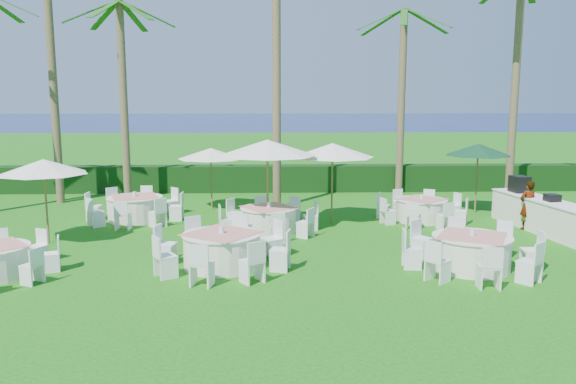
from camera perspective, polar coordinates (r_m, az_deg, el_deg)
name	(u,v)px	position (r m, az deg, el deg)	size (l,w,h in m)	color
ground	(230,267)	(14.33, -5.89, -7.63)	(120.00, 120.00, 0.00)	#125E10
hedge	(248,179)	(25.95, -4.12, 1.38)	(34.00, 1.00, 1.20)	black
ocean	(264,121)	(115.76, -2.45, 7.21)	(260.00, 260.00, 0.00)	#080F54
banquet_table_b	(222,249)	(14.29, -6.74, -5.78)	(3.48, 3.48, 1.04)	silver
banquet_table_c	(471,251)	(14.75, 18.14, -5.75)	(3.42, 3.42, 1.02)	silver
banquet_table_d	(135,208)	(20.38, -15.27, -1.55)	(3.37, 3.37, 1.01)	silver
banquet_table_e	(269,219)	(17.95, -1.96, -2.74)	(3.19, 3.19, 0.96)	silver
banquet_table_f	(421,209)	(20.08, 13.37, -1.73)	(3.05, 3.05, 0.94)	silver
umbrella_a	(44,167)	(17.68, -23.57, 2.37)	(2.51, 2.51, 2.49)	brown
umbrella_b	(267,148)	(17.88, -2.11, 4.52)	(3.16, 3.16, 2.93)	brown
umbrella_c	(211,154)	(21.59, -7.85, 3.89)	(2.52, 2.52, 2.37)	brown
umbrella_d	(332,150)	(19.05, 4.54, 4.25)	(2.83, 2.83, 2.74)	brown
umbrella_green	(478,150)	(21.93, 18.76, 4.09)	(2.45, 2.45, 2.59)	brown
buffet_table	(541,213)	(19.82, 24.31, -2.00)	(1.59, 4.62, 1.61)	silver
staff_person	(528,205)	(19.78, 23.18, -1.24)	(0.59, 0.38, 1.60)	gray
palm_a	(51,56)	(24.65, -22.91, 12.61)	(4.34, 4.30, 10.83)	brown
palm_b	(123,92)	(24.31, -16.39, 9.76)	(4.31, 4.33, 8.14)	brown
palm_c	(276,24)	(21.84, -1.19, 16.68)	(4.11, 4.40, 12.96)	brown
palm_d	(402,93)	(25.67, 11.48, 9.86)	(4.30, 4.34, 8.10)	brown
palm_e	(516,77)	(25.19, 22.13, 10.79)	(4.40, 4.14, 9.30)	brown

